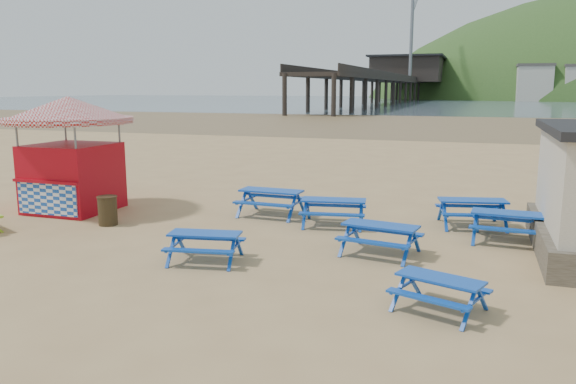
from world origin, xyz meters
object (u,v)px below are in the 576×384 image
(ice_cream_kiosk, at_px, (70,139))
(litter_bin, at_px, (108,210))
(picnic_table_blue_a, at_px, (333,212))
(picnic_table_blue_b, at_px, (271,203))

(ice_cream_kiosk, distance_m, litter_bin, 3.29)
(ice_cream_kiosk, bearing_deg, picnic_table_blue_a, 4.88)
(ice_cream_kiosk, bearing_deg, picnic_table_blue_b, 12.14)
(picnic_table_blue_b, distance_m, ice_cream_kiosk, 6.88)
(picnic_table_blue_b, bearing_deg, picnic_table_blue_a, -14.35)
(picnic_table_blue_a, distance_m, ice_cream_kiosk, 8.90)
(picnic_table_blue_b, relative_size, litter_bin, 2.33)
(picnic_table_blue_a, distance_m, picnic_table_blue_b, 2.29)
(picnic_table_blue_a, relative_size, picnic_table_blue_b, 1.03)
(litter_bin, bearing_deg, picnic_table_blue_b, 33.38)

